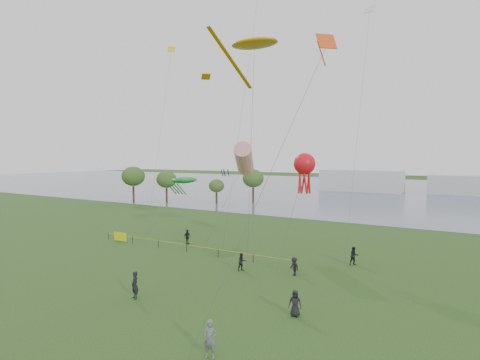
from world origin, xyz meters
The scene contains 19 objects.
ground_plane centered at (0.00, 0.00, 0.00)m, with size 400.00×400.00×0.00m, color #1D3A12.
lake centered at (0.00, 100.00, 0.02)m, with size 400.00×120.00×0.08m, color slate.
pavilion_left centered at (-12.00, 95.00, 3.00)m, with size 22.00×8.00×6.00m, color silver.
pavilion_right centered at (14.00, 98.00, 2.50)m, with size 18.00×7.00×5.00m, color silver.
trees centered at (-37.30, 47.94, 5.11)m, with size 26.89×17.98×7.72m.
fence centered at (-14.80, 13.49, 0.55)m, with size 24.07×0.07×1.05m.
kite_flyer centered at (6.31, -3.14, 0.96)m, with size 0.70×0.46×1.91m, color slate.
spectator_a centered at (-0.19, 10.61, 0.78)m, with size 0.76×0.59×1.56m, color black.
spectator_b centered at (4.30, 11.70, 0.78)m, with size 1.01×0.58×1.56m, color black.
spectator_c centered at (-10.93, 16.36, 0.84)m, with size 0.99×0.41×1.68m, color black.
spectator_d centered at (7.82, 3.85, 0.83)m, with size 0.81×0.53×1.66m, color black.
spectator_f centered at (-3.06, 0.83, 0.97)m, with size 0.70×0.46×1.93m, color black.
spectator_g centered at (7.67, 17.56, 0.85)m, with size 0.82×0.64×1.70m, color black.
kite_stingray centered at (-1.91, 15.67, 20.91)m, with size 4.96×10.03×21.38m.
kite_windsock centered at (-6.10, 20.86, 9.68)m, with size 4.37×9.11×11.69m.
kite_creature centered at (-15.22, 21.11, 6.90)m, with size 2.38×9.65×7.35m.
kite_octopus centered at (2.76, 17.47, 9.19)m, with size 2.11×7.57×10.34m.
kite_delta centered at (8.31, 6.37, 16.50)m, with size 3.65×11.80×18.19m.
small_kites centered at (-3.96, 20.18, 26.12)m, with size 25.08×4.31×9.56m.
Camera 1 is at (17.70, -18.89, 10.07)m, focal length 30.00 mm.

